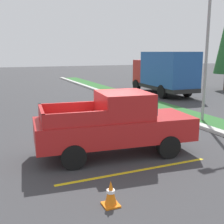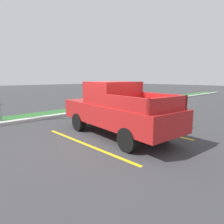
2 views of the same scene
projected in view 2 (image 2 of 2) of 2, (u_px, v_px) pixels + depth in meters
name	position (u px, v px, depth m)	size (l,w,h in m)	color
ground_plane	(102.00, 139.00, 7.23)	(120.00, 120.00, 0.00)	#38383A
parking_line_near	(85.00, 144.00, 6.66)	(0.12, 4.80, 0.01)	yellow
parking_line_far	(141.00, 128.00, 8.79)	(0.12, 4.80, 0.01)	yellow
curb_strip	(43.00, 118.00, 10.76)	(56.00, 0.40, 0.15)	#B2B2AD
grass_median	(35.00, 116.00, 11.54)	(56.00, 1.80, 0.06)	#2D662D
pickup_truck_main	(116.00, 109.00, 7.59)	(2.44, 5.40, 2.10)	black
traffic_cone	(187.00, 122.00, 8.73)	(0.36, 0.36, 0.60)	orange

